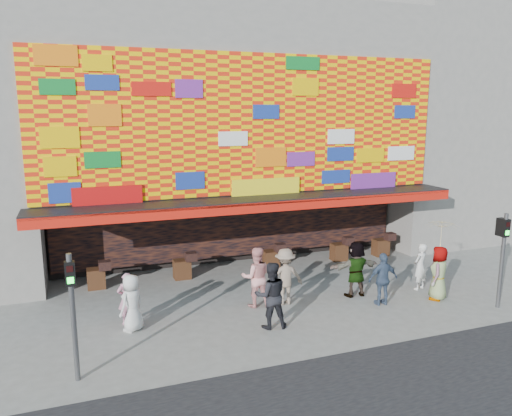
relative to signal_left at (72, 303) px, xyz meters
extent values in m
plane|color=slate|center=(6.20, 1.50, -1.86)|extent=(90.00, 90.00, 0.00)
cube|color=gray|center=(6.20, 9.50, 4.64)|extent=(15.00, 8.00, 7.00)
cube|color=black|center=(6.20, 10.50, -0.36)|extent=(15.00, 6.00, 3.00)
cube|color=gray|center=(-1.10, 6.50, -0.36)|extent=(0.40, 2.00, 3.00)
cube|color=gray|center=(13.50, 6.50, -0.36)|extent=(0.40, 2.00, 3.00)
cube|color=black|center=(6.20, 4.90, 1.14)|extent=(15.20, 1.60, 0.12)
cube|color=red|center=(6.20, 4.12, 0.99)|extent=(15.20, 0.04, 0.35)
cube|color=#FFC100|center=(6.20, 5.46, 3.69)|extent=(14.80, 0.08, 4.90)
cube|color=black|center=(6.20, 7.35, -0.31)|extent=(14.00, 0.25, 2.50)
cube|color=gray|center=(19.20, 9.50, 4.14)|extent=(11.00, 8.00, 12.00)
cylinder|color=#59595B|center=(0.00, 0.00, -0.36)|extent=(0.12, 0.12, 3.00)
cube|color=black|center=(0.00, 0.00, 0.69)|extent=(0.22, 0.18, 0.55)
cube|color=black|center=(0.00, -0.09, 0.82)|extent=(0.14, 0.02, 0.14)
cube|color=#19E533|center=(0.00, -0.09, 0.56)|extent=(0.14, 0.02, 0.14)
cylinder|color=#59595B|center=(12.40, 0.00, -0.36)|extent=(0.12, 0.12, 3.00)
cube|color=black|center=(12.40, 0.00, 0.69)|extent=(0.22, 0.18, 0.55)
cube|color=black|center=(12.40, -0.09, 0.82)|extent=(0.14, 0.02, 0.14)
cube|color=#19E533|center=(12.40, -0.09, 0.56)|extent=(0.14, 0.02, 0.14)
imported|color=silver|center=(1.50, 2.23, -1.05)|extent=(0.94, 0.91, 1.63)
imported|color=#C57F9A|center=(1.42, 2.72, -1.09)|extent=(0.57, 0.37, 1.54)
imported|color=black|center=(5.19, 1.10, -0.90)|extent=(1.04, 0.87, 1.92)
imported|color=gray|center=(6.27, 2.59, -0.96)|extent=(1.24, 0.80, 1.80)
imported|color=#394A64|center=(9.13, 1.45, -1.02)|extent=(1.01, 0.47, 1.69)
imported|color=gray|center=(8.73, 2.41, -0.93)|extent=(1.74, 0.60, 1.86)
imported|color=gray|center=(11.09, 1.22, -0.97)|extent=(1.02, 1.00, 1.77)
imported|color=silver|center=(11.13, 2.19, -1.05)|extent=(0.69, 0.57, 1.61)
imported|color=pink|center=(5.34, 2.72, -0.91)|extent=(1.05, 0.89, 1.90)
imported|color=#F6E79B|center=(11.09, 1.22, 0.30)|extent=(1.20, 1.21, 0.93)
cylinder|color=#4C3326|center=(11.09, 1.22, -0.61)|extent=(0.02, 0.02, 1.00)
camera|label=1|loc=(0.23, -11.19, 4.21)|focal=35.00mm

